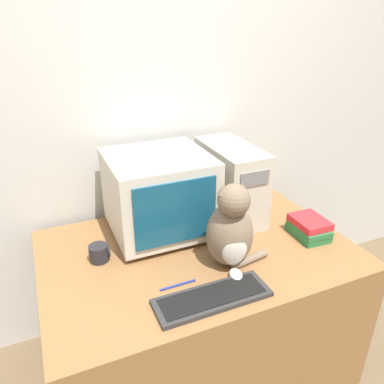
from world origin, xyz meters
TOP-DOWN VIEW (x-y plane):
  - wall_back at (0.00, 0.99)m, footprint 7.00×0.05m
  - desk at (0.00, 0.46)m, footprint 1.39×0.92m
  - crt_monitor at (-0.10, 0.67)m, footprint 0.46×0.45m
  - computer_tower at (0.28, 0.69)m, footprint 0.21×0.44m
  - keyboard at (-0.09, 0.13)m, footprint 0.45×0.15m
  - cat at (0.08, 0.30)m, footprint 0.29×0.27m
  - book_stack at (0.53, 0.35)m, footprint 0.15×0.20m
  - pen at (-0.18, 0.25)m, footprint 0.15×0.01m
  - mug at (-0.43, 0.55)m, footprint 0.09×0.08m

SIDE VIEW (x-z plane):
  - desk at x=0.00m, z-range 0.00..0.71m
  - pen at x=-0.18m, z-range 0.71..0.72m
  - keyboard at x=-0.09m, z-range 0.71..0.73m
  - mug at x=-0.43m, z-range 0.71..0.79m
  - book_stack at x=0.53m, z-range 0.71..0.80m
  - cat at x=0.08m, z-range 0.68..1.07m
  - computer_tower at x=0.28m, z-range 0.71..1.09m
  - crt_monitor at x=-0.10m, z-range 0.72..1.11m
  - wall_back at x=0.00m, z-range 0.00..2.50m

